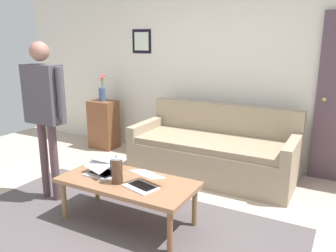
{
  "coord_description": "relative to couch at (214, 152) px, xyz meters",
  "views": [
    {
      "loc": [
        -1.71,
        2.4,
        1.72
      ],
      "look_at": [
        0.02,
        -0.78,
        0.8
      ],
      "focal_mm": 36.53,
      "sensor_mm": 36.0,
      "label": 1
    }
  ],
  "objects": [
    {
      "name": "laptop_center",
      "position": [
        0.59,
        1.49,
        0.17
      ],
      "size": [
        0.38,
        0.36,
        0.15
      ],
      "color": "silver",
      "rests_on": "coffee_table"
    },
    {
      "name": "side_shelf",
      "position": [
        1.99,
        -0.24,
        0.08
      ],
      "size": [
        0.42,
        0.32,
        0.77
      ],
      "color": "brown",
      "rests_on": "ground_plane"
    },
    {
      "name": "ground_plane",
      "position": [
        0.23,
        1.57,
        -0.3
      ],
      "size": [
        7.68,
        7.68,
        0.0
      ],
      "primitive_type": "plane",
      "color": "#BEA895"
    },
    {
      "name": "person_standing",
      "position": [
        1.33,
        1.51,
        0.79
      ],
      "size": [
        0.59,
        0.2,
        1.7
      ],
      "color": "#523D44",
      "rests_on": "ground_plane"
    },
    {
      "name": "flower_vase",
      "position": [
        1.99,
        -0.24,
        0.61
      ],
      "size": [
        0.11,
        0.11,
        0.43
      ],
      "color": "#3F5781",
      "rests_on": "side_shelf"
    },
    {
      "name": "laptop_right",
      "position": [
        0.59,
        1.49,
        0.18
      ],
      "size": [
        0.3,
        0.35,
        0.14
      ],
      "color": "silver",
      "rests_on": "coffee_table"
    },
    {
      "name": "area_rug",
      "position": [
        0.28,
        1.62,
        -0.3
      ],
      "size": [
        3.25,
        1.63,
        0.01
      ],
      "primitive_type": "cube",
      "color": "#534B4D",
      "rests_on": "ground_plane"
    },
    {
      "name": "laptop_left",
      "position": [
        0.07,
        1.57,
        0.17
      ],
      "size": [
        0.36,
        0.34,
        0.13
      ],
      "color": "silver",
      "rests_on": "coffee_table"
    },
    {
      "name": "coffee_table",
      "position": [
        0.28,
        1.52,
        0.09
      ],
      "size": [
        1.31,
        0.62,
        0.43
      ],
      "color": "#8A6042",
      "rests_on": "ground_plane"
    },
    {
      "name": "couch",
      "position": [
        0.0,
        0.0,
        0.0
      ],
      "size": [
        2.05,
        0.92,
        0.88
      ],
      "color": "tan",
      "rests_on": "ground_plane"
    },
    {
      "name": "back_wall",
      "position": [
        0.23,
        -0.63,
        1.05
      ],
      "size": [
        7.04,
        0.11,
        2.7
      ],
      "color": "silver",
      "rests_on": "ground_plane"
    },
    {
      "name": "french_press",
      "position": [
        0.33,
        1.62,
        0.26
      ],
      "size": [
        0.13,
        0.11,
        0.28
      ],
      "color": "#4C3323",
      "rests_on": "coffee_table"
    }
  ]
}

